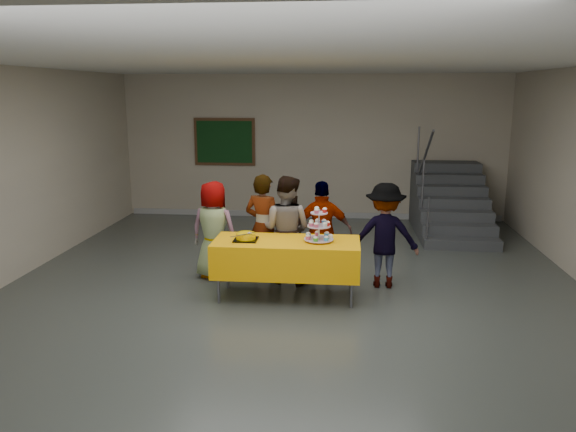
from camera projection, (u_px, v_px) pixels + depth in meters
name	position (u px, v px, depth m)	size (l,w,h in m)	color
room_shell	(290.00, 135.00, 6.78)	(10.00, 10.04, 3.02)	#4C514C
bake_table	(286.00, 257.00, 7.26)	(1.88, 0.78, 0.77)	#595960
cupcake_stand	(319.00, 228.00, 7.14)	(0.38, 0.38, 0.44)	silver
bear_cake	(246.00, 236.00, 7.22)	(0.32, 0.36, 0.12)	black
schoolchild_a	(214.00, 230.00, 8.03)	(0.69, 0.45, 1.41)	slate
schoolchild_b	(263.00, 227.00, 7.96)	(0.56, 0.36, 1.52)	slate
schoolchild_c	(286.00, 230.00, 7.82)	(0.74, 0.58, 1.52)	slate
schoolchild_d	(322.00, 232.00, 7.89)	(0.84, 0.35, 1.44)	slate
schoolchild_e	(385.00, 235.00, 7.66)	(0.93, 0.54, 1.45)	slate
staircase	(449.00, 205.00, 10.86)	(1.30, 2.40, 2.04)	#424447
noticeboard	(225.00, 142.00, 11.87)	(1.30, 0.05, 1.00)	#472B16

